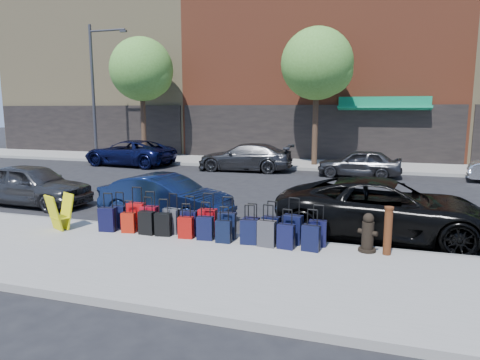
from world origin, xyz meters
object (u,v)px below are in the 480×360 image
(tree_left, at_px, (144,71))
(bollard, at_px, (388,230))
(car_near_1, at_px, (166,198))
(car_far_2, at_px, (359,163))
(car_near_2, at_px, (386,209))
(car_far_0, at_px, (129,153))
(tree_center, at_px, (320,66))
(streetlight, at_px, (96,84))
(fire_hydrant, at_px, (368,234))
(car_far_1, at_px, (245,157))
(display_rack, at_px, (60,212))
(suitcase_front_5, at_px, (208,222))
(car_near_0, at_px, (32,185))

(tree_left, distance_m, bollard, 20.54)
(car_near_1, distance_m, car_far_2, 11.03)
(car_near_2, relative_size, car_far_2, 1.38)
(bollard, bearing_deg, car_near_2, 90.59)
(tree_left, distance_m, car_far_0, 5.33)
(tree_left, relative_size, tree_center, 1.00)
(streetlight, height_order, car_far_2, streetlight)
(bollard, xyz_separation_m, car_far_0, (-13.50, 11.90, 0.05))
(streetlight, height_order, bollard, streetlight)
(fire_hydrant, bearing_deg, car_near_1, -172.58)
(tree_left, height_order, car_far_2, tree_left)
(tree_center, xyz_separation_m, car_far_1, (-3.34, -2.53, -4.70))
(streetlight, distance_m, car_far_0, 5.44)
(bollard, xyz_separation_m, car_near_2, (-0.02, 1.77, 0.06))
(fire_hydrant, bearing_deg, car_far_1, 141.63)
(tree_left, distance_m, car_near_2, 19.32)
(display_rack, bearing_deg, suitcase_front_5, 34.49)
(car_far_0, bearing_deg, bollard, 54.09)
(car_near_0, distance_m, car_near_1, 5.08)
(bollard, distance_m, car_far_1, 13.63)
(tree_center, relative_size, car_near_1, 1.87)
(car_near_2, bearing_deg, tree_center, 16.31)
(streetlight, bearing_deg, tree_left, 13.39)
(suitcase_front_5, bearing_deg, car_near_2, 18.73)
(car_near_0, xyz_separation_m, car_far_1, (4.32, 9.80, 0.02))
(car_far_0, height_order, car_far_2, car_far_0)
(streetlight, height_order, car_far_0, streetlight)
(car_near_0, bearing_deg, car_far_1, -21.90)
(suitcase_front_5, height_order, car_far_1, car_far_1)
(streetlight, relative_size, car_near_1, 2.05)
(tree_center, height_order, car_far_2, tree_center)
(car_far_0, bearing_deg, tree_left, -166.58)
(car_far_2, bearing_deg, streetlight, -96.43)
(fire_hydrant, bearing_deg, streetlight, 163.79)
(tree_left, xyz_separation_m, car_near_1, (7.90, -12.72, -4.77))
(display_rack, bearing_deg, bollard, 28.24)
(streetlight, xyz_separation_m, car_near_1, (10.84, -12.02, -4.02))
(car_far_0, bearing_deg, fire_hydrant, 53.45)
(car_far_2, bearing_deg, suitcase_front_5, -13.57)
(car_far_0, bearing_deg, display_rack, 30.37)
(tree_center, bearing_deg, car_near_2, -75.21)
(display_rack, relative_size, car_near_1, 0.23)
(bollard, distance_m, car_far_2, 11.59)
(bollard, relative_size, car_far_1, 0.21)
(car_near_0, bearing_deg, fire_hydrant, -98.69)
(tree_center, xyz_separation_m, car_far_2, (2.34, -2.86, -4.76))
(car_near_0, bearing_deg, suitcase_front_5, -103.51)
(suitcase_front_5, height_order, display_rack, suitcase_front_5)
(fire_hydrant, distance_m, car_near_1, 5.79)
(car_near_1, bearing_deg, streetlight, 49.57)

